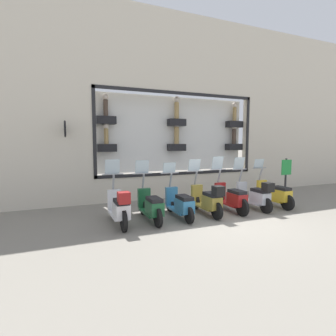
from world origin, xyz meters
TOP-DOWN VIEW (x-y plane):
  - ground_plane at (0.00, 0.00)m, footprint 120.00×120.00m
  - building_facade at (3.60, 0.00)m, footprint 1.19×36.00m
  - scooter_yellow_0 at (0.69, -2.31)m, footprint 1.80×0.61m
  - scooter_silver_1 at (0.63, -1.42)m, footprint 1.80×0.60m
  - scooter_red_2 at (0.70, -0.53)m, footprint 1.81×0.60m
  - scooter_olive_3 at (0.63, 0.36)m, footprint 1.80×0.60m
  - scooter_teal_4 at (0.69, 1.25)m, footprint 1.79×0.60m
  - scooter_green_5 at (0.69, 2.14)m, footprint 1.80×0.61m
  - scooter_white_6 at (0.64, 3.03)m, footprint 1.81×0.61m
  - shop_sign_post at (1.07, -3.18)m, footprint 0.36×0.45m

SIDE VIEW (x-z plane):
  - ground_plane at x=0.00m, z-range 0.00..0.00m
  - scooter_teal_4 at x=0.69m, z-range -0.37..1.20m
  - scooter_yellow_0 at x=0.69m, z-range -0.36..1.23m
  - scooter_green_5 at x=0.69m, z-range -0.39..1.26m
  - scooter_red_2 at x=0.70m, z-range -0.41..1.30m
  - scooter_silver_1 at x=0.63m, z-range -0.37..1.31m
  - scooter_olive_3 at x=0.63m, z-range -0.35..1.29m
  - scooter_white_6 at x=0.64m, z-range -0.36..1.34m
  - shop_sign_post at x=1.07m, z-range 0.06..1.68m
  - building_facade at x=3.60m, z-range 0.08..7.23m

